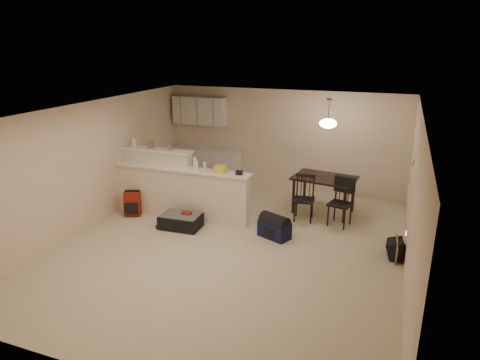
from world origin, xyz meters
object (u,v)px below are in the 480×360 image
at_px(navy_duffel, 274,229).
at_px(black_daypack, 396,249).
at_px(dining_chair_near, 304,199).
at_px(dining_chair_far, 340,203).
at_px(pendant_lamp, 328,123).
at_px(dining_table, 324,181).
at_px(red_backpack, 132,204).
at_px(suitcase, 181,221).

distance_m(navy_duffel, black_daypack, 2.21).
height_order(dining_chair_near, navy_duffel, dining_chair_near).
relative_size(dining_chair_near, dining_chair_far, 0.97).
bearing_deg(navy_duffel, pendant_lamp, 91.20).
bearing_deg(dining_table, navy_duffel, -103.83).
bearing_deg(dining_chair_far, red_backpack, -152.13).
bearing_deg(pendant_lamp, dining_chair_near, -118.23).
height_order(pendant_lamp, black_daypack, pendant_lamp).
height_order(dining_chair_near, suitcase, dining_chair_near).
height_order(dining_chair_far, navy_duffel, dining_chair_far).
relative_size(suitcase, red_backpack, 1.56).
bearing_deg(dining_chair_near, black_daypack, -36.24).
xyz_separation_m(pendant_lamp, suitcase, (-2.54, -1.84, -1.85)).
xyz_separation_m(pendant_lamp, dining_chair_far, (0.44, -0.59, -1.50)).
height_order(red_backpack, black_daypack, red_backpack).
bearing_deg(dining_chair_near, navy_duffel, -114.07).
relative_size(dining_chair_near, navy_duffel, 1.60).
distance_m(dining_chair_far, suitcase, 3.25).
xyz_separation_m(dining_chair_far, navy_duffel, (-1.08, -1.02, -0.33)).
bearing_deg(black_daypack, suitcase, 94.26).
bearing_deg(red_backpack, dining_table, -0.33).
distance_m(dining_table, black_daypack, 2.35).
distance_m(suitcase, navy_duffel, 1.91).
distance_m(suitcase, red_backpack, 1.32).
bearing_deg(dining_chair_near, dining_chair_far, -7.42).
relative_size(dining_chair_far, black_daypack, 2.66).
relative_size(red_backpack, black_daypack, 1.39).
relative_size(dining_table, suitcase, 1.76).
height_order(dining_chair_near, red_backpack, dining_chair_near).
bearing_deg(black_daypack, dining_chair_near, 61.75).
bearing_deg(dining_chair_far, dining_chair_near, -166.69).
bearing_deg(dining_table, suitcase, -136.20).
xyz_separation_m(dining_table, suitcase, (-2.54, -1.84, -0.58)).
xyz_separation_m(dining_table, navy_duffel, (-0.64, -1.61, -0.55)).
relative_size(dining_table, dining_chair_far, 1.43).
bearing_deg(navy_duffel, black_daypack, 21.62).
bearing_deg(dining_table, dining_chair_far, -45.40).
distance_m(pendant_lamp, dining_chair_far, 1.67).
distance_m(pendant_lamp, red_backpack, 4.50).
xyz_separation_m(suitcase, red_backpack, (-1.30, 0.23, 0.12)).
distance_m(red_backpack, black_daypack, 5.41).
bearing_deg(pendant_lamp, black_daypack, -46.51).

